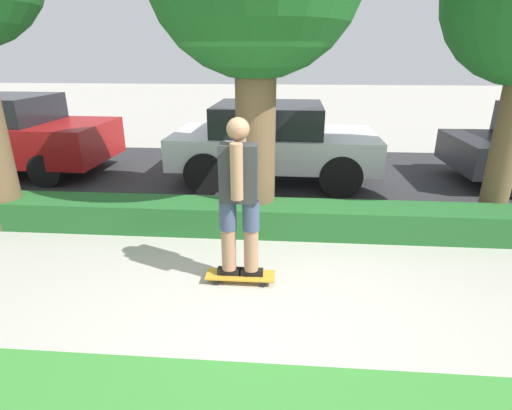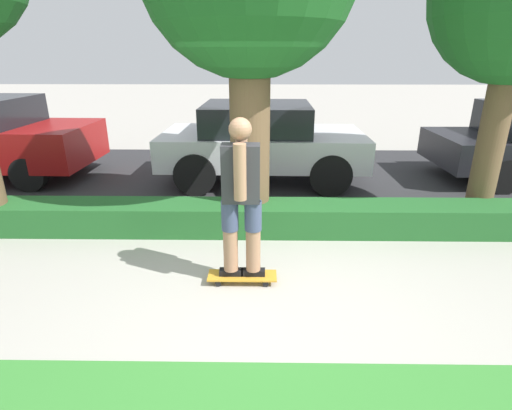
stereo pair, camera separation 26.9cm
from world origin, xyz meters
name	(u,v)px [view 1 (the left image)]	position (x,y,z in m)	size (l,w,h in m)	color
ground_plane	(261,295)	(0.00, 0.00, 0.00)	(60.00, 60.00, 0.00)	#ADA89E
street_asphalt	(275,178)	(0.00, 4.20, 0.00)	(18.54, 5.00, 0.01)	#2D2D30
hedge_row	(268,218)	(0.00, 1.60, 0.21)	(18.54, 0.60, 0.42)	#236028
skateboard	(240,276)	(-0.25, 0.25, 0.07)	(0.76, 0.24, 0.09)	gold
skater_person	(239,196)	(-0.25, 0.25, 1.01)	(0.50, 0.44, 1.72)	black
parked_car_front	(2,134)	(-5.66, 4.22, 0.82)	(4.40, 2.02, 1.59)	maroon
parked_car_middle	(273,140)	(-0.05, 4.10, 0.80)	(3.89, 2.06, 1.49)	silver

